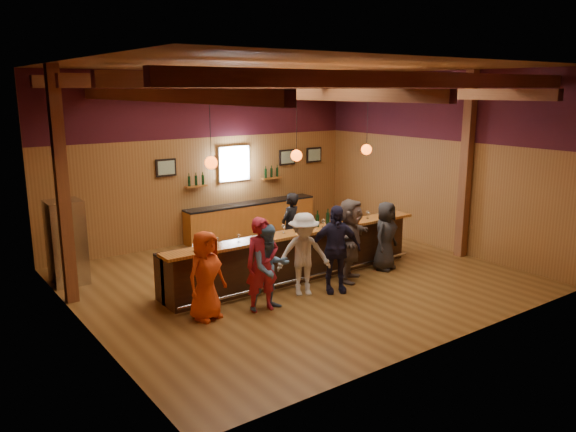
{
  "coord_description": "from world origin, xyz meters",
  "views": [
    {
      "loc": [
        -6.98,
        -9.36,
        4.06
      ],
      "look_at": [
        0.0,
        0.3,
        1.35
      ],
      "focal_mm": 35.0,
      "sensor_mm": 36.0,
      "label": 1
    }
  ],
  "objects_px": {
    "customer_white": "(304,254)",
    "bartender": "(290,227)",
    "back_bar_cabinet": "(252,219)",
    "ice_bucket": "(301,225)",
    "bottle_a": "(317,220)",
    "customer_orange": "(206,275)",
    "customer_redvest": "(262,264)",
    "bar_counter": "(293,254)",
    "stainless_fridge": "(66,242)",
    "customer_brown": "(350,240)",
    "customer_navy": "(335,249)",
    "customer_denim": "(270,267)",
    "customer_dark": "(385,236)"
  },
  "relations": [
    {
      "from": "back_bar_cabinet",
      "to": "ice_bucket",
      "type": "xyz_separation_m",
      "value": [
        -1.16,
        -3.86,
        0.74
      ]
    },
    {
      "from": "customer_denim",
      "to": "bottle_a",
      "type": "height_order",
      "value": "customer_denim"
    },
    {
      "from": "bar_counter",
      "to": "bartender",
      "type": "height_order",
      "value": "bartender"
    },
    {
      "from": "customer_orange",
      "to": "customer_white",
      "type": "bearing_deg",
      "value": -15.96
    },
    {
      "from": "customer_denim",
      "to": "customer_white",
      "type": "xyz_separation_m",
      "value": [
        0.97,
        0.23,
        0.02
      ]
    },
    {
      "from": "ice_bucket",
      "to": "bartender",
      "type": "bearing_deg",
      "value": 63.73
    },
    {
      "from": "bar_counter",
      "to": "ice_bucket",
      "type": "xyz_separation_m",
      "value": [
        0.02,
        -0.29,
        0.7
      ]
    },
    {
      "from": "back_bar_cabinet",
      "to": "customer_brown",
      "type": "bearing_deg",
      "value": -94.1
    },
    {
      "from": "customer_white",
      "to": "customer_navy",
      "type": "relative_size",
      "value": 0.93
    },
    {
      "from": "bottle_a",
      "to": "customer_white",
      "type": "bearing_deg",
      "value": -141.31
    },
    {
      "from": "customer_navy",
      "to": "bartender",
      "type": "bearing_deg",
      "value": 104.14
    },
    {
      "from": "customer_white",
      "to": "bartender",
      "type": "distance_m",
      "value": 2.26
    },
    {
      "from": "customer_white",
      "to": "bartender",
      "type": "bearing_deg",
      "value": 85.29
    },
    {
      "from": "bar_counter",
      "to": "customer_navy",
      "type": "distance_m",
      "value": 1.31
    },
    {
      "from": "back_bar_cabinet",
      "to": "customer_redvest",
      "type": "height_order",
      "value": "customer_redvest"
    },
    {
      "from": "bartender",
      "to": "customer_brown",
      "type": "bearing_deg",
      "value": 73.68
    },
    {
      "from": "bartender",
      "to": "customer_navy",
      "type": "bearing_deg",
      "value": 54.23
    },
    {
      "from": "customer_orange",
      "to": "bottle_a",
      "type": "xyz_separation_m",
      "value": [
        3.11,
        0.71,
        0.44
      ]
    },
    {
      "from": "customer_brown",
      "to": "bottle_a",
      "type": "xyz_separation_m",
      "value": [
        -0.37,
        0.67,
        0.35
      ]
    },
    {
      "from": "stainless_fridge",
      "to": "customer_orange",
      "type": "distance_m",
      "value": 3.72
    },
    {
      "from": "customer_redvest",
      "to": "customer_white",
      "type": "relative_size",
      "value": 1.05
    },
    {
      "from": "customer_dark",
      "to": "bar_counter",
      "type": "bearing_deg",
      "value": 140.16
    },
    {
      "from": "customer_denim",
      "to": "customer_orange",
      "type": "bearing_deg",
      "value": 172.47
    },
    {
      "from": "customer_brown",
      "to": "ice_bucket",
      "type": "xyz_separation_m",
      "value": [
        -0.84,
        0.62,
        0.32
      ]
    },
    {
      "from": "bartender",
      "to": "ice_bucket",
      "type": "bearing_deg",
      "value": 40.43
    },
    {
      "from": "customer_brown",
      "to": "bartender",
      "type": "xyz_separation_m",
      "value": [
        -0.23,
        1.86,
        -0.06
      ]
    },
    {
      "from": "customer_denim",
      "to": "customer_dark",
      "type": "distance_m",
      "value": 3.5
    },
    {
      "from": "customer_redvest",
      "to": "customer_dark",
      "type": "xyz_separation_m",
      "value": [
        3.61,
        0.39,
        -0.1
      ]
    },
    {
      "from": "stainless_fridge",
      "to": "customer_orange",
      "type": "height_order",
      "value": "stainless_fridge"
    },
    {
      "from": "back_bar_cabinet",
      "to": "bartender",
      "type": "height_order",
      "value": "bartender"
    },
    {
      "from": "bottle_a",
      "to": "stainless_fridge",
      "type": "bearing_deg",
      "value": 149.76
    },
    {
      "from": "customer_redvest",
      "to": "customer_brown",
      "type": "xyz_separation_m",
      "value": [
        2.44,
        0.29,
        0.01
      ]
    },
    {
      "from": "back_bar_cabinet",
      "to": "customer_dark",
      "type": "distance_m",
      "value": 4.47
    },
    {
      "from": "customer_white",
      "to": "customer_brown",
      "type": "bearing_deg",
      "value": 29.1
    },
    {
      "from": "stainless_fridge",
      "to": "customer_brown",
      "type": "relative_size",
      "value": 1.0
    },
    {
      "from": "stainless_fridge",
      "to": "ice_bucket",
      "type": "relative_size",
      "value": 8.15
    },
    {
      "from": "stainless_fridge",
      "to": "ice_bucket",
      "type": "xyz_separation_m",
      "value": [
        4.14,
        -2.74,
        0.32
      ]
    },
    {
      "from": "bar_counter",
      "to": "customer_orange",
      "type": "height_order",
      "value": "customer_orange"
    },
    {
      "from": "back_bar_cabinet",
      "to": "bartender",
      "type": "xyz_separation_m",
      "value": [
        -0.55,
        -2.62,
        0.36
      ]
    },
    {
      "from": "bartender",
      "to": "customer_dark",
      "type": "bearing_deg",
      "value": 105.1
    },
    {
      "from": "customer_redvest",
      "to": "bartender",
      "type": "relative_size",
      "value": 1.06
    },
    {
      "from": "customer_redvest",
      "to": "bartender",
      "type": "bearing_deg",
      "value": 53.65
    },
    {
      "from": "customer_white",
      "to": "customer_brown",
      "type": "height_order",
      "value": "customer_brown"
    },
    {
      "from": "back_bar_cabinet",
      "to": "bottle_a",
      "type": "height_order",
      "value": "bottle_a"
    },
    {
      "from": "customer_navy",
      "to": "bottle_a",
      "type": "bearing_deg",
      "value": 97.51
    },
    {
      "from": "customer_brown",
      "to": "customer_denim",
      "type": "bearing_deg",
      "value": 151.33
    },
    {
      "from": "customer_white",
      "to": "bottle_a",
      "type": "distance_m",
      "value": 1.31
    },
    {
      "from": "customer_orange",
      "to": "customer_redvest",
      "type": "height_order",
      "value": "customer_redvest"
    },
    {
      "from": "back_bar_cabinet",
      "to": "bottle_a",
      "type": "relative_size",
      "value": 10.84
    },
    {
      "from": "stainless_fridge",
      "to": "customer_navy",
      "type": "distance_m",
      "value": 5.64
    }
  ]
}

